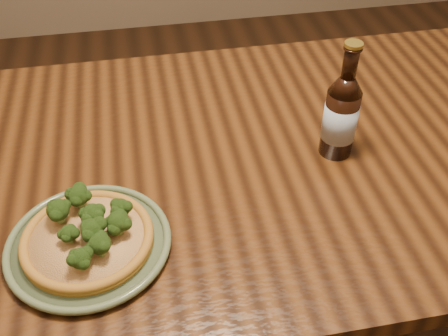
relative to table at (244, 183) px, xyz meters
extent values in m
cube|color=#48270F|center=(0.00, 0.00, 0.07)|extent=(1.60, 0.90, 0.04)
cylinder|color=#48270F|center=(0.73, 0.38, -0.30)|extent=(0.07, 0.07, 0.71)
cylinder|color=#586948|center=(-0.33, -0.21, 0.10)|extent=(0.27, 0.27, 0.01)
torus|color=#586948|center=(-0.33, -0.21, 0.11)|extent=(0.29, 0.29, 0.01)
torus|color=#586948|center=(-0.33, -0.21, 0.10)|extent=(0.23, 0.23, 0.01)
cylinder|color=#AE7927|center=(-0.33, -0.21, 0.11)|extent=(0.23, 0.23, 0.01)
torus|color=#AE7927|center=(-0.33, -0.21, 0.12)|extent=(0.23, 0.23, 0.02)
cylinder|color=#D9C984|center=(-0.33, -0.21, 0.12)|extent=(0.20, 0.20, 0.01)
sphere|color=#32541A|center=(-0.33, -0.27, 0.15)|extent=(0.05, 0.05, 0.03)
sphere|color=#32541A|center=(-0.31, -0.18, 0.15)|extent=(0.05, 0.05, 0.04)
sphere|color=#32541A|center=(-0.36, -0.21, 0.14)|extent=(0.03, 0.03, 0.03)
sphere|color=#32541A|center=(-0.27, -0.21, 0.15)|extent=(0.05, 0.05, 0.04)
sphere|color=#32541A|center=(-0.30, -0.25, 0.15)|extent=(0.05, 0.05, 0.04)
sphere|color=#32541A|center=(-0.34, -0.13, 0.15)|extent=(0.05, 0.05, 0.04)
sphere|color=#32541A|center=(-0.37, -0.16, 0.15)|extent=(0.06, 0.06, 0.04)
sphere|color=#32541A|center=(-0.31, -0.22, 0.15)|extent=(0.04, 0.04, 0.04)
sphere|color=#32541A|center=(-0.27, -0.17, 0.15)|extent=(0.04, 0.04, 0.03)
cylinder|color=black|center=(0.19, -0.03, 0.17)|extent=(0.07, 0.07, 0.15)
cone|color=black|center=(0.19, -0.03, 0.26)|extent=(0.07, 0.07, 0.03)
cylinder|color=black|center=(0.19, -0.03, 0.31)|extent=(0.03, 0.03, 0.07)
torus|color=black|center=(0.19, -0.03, 0.34)|extent=(0.04, 0.04, 0.01)
cylinder|color=#A58C33|center=(0.19, -0.03, 0.35)|extent=(0.04, 0.04, 0.01)
cylinder|color=#A6B6C9|center=(0.19, -0.03, 0.17)|extent=(0.07, 0.07, 0.08)
camera|label=1|loc=(-0.21, -0.84, 0.82)|focal=42.00mm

